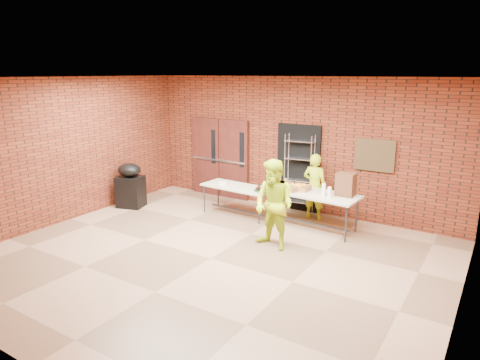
# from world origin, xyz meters

# --- Properties ---
(room) EXTENTS (8.08, 7.08, 3.28)m
(room) POSITION_xyz_m (0.00, 0.00, 1.60)
(room) COLOR brown
(room) RESTS_ON ground
(double_doors) EXTENTS (1.78, 0.12, 2.10)m
(double_doors) POSITION_xyz_m (-2.20, 3.44, 1.05)
(double_doors) COLOR #471C14
(double_doors) RESTS_ON room
(dark_doorway) EXTENTS (1.10, 0.06, 2.10)m
(dark_doorway) POSITION_xyz_m (0.10, 3.46, 1.05)
(dark_doorway) COLOR black
(dark_doorway) RESTS_ON room
(bronze_plaque) EXTENTS (0.85, 0.04, 0.70)m
(bronze_plaque) POSITION_xyz_m (1.90, 3.45, 1.55)
(bronze_plaque) COLOR #43301A
(bronze_plaque) RESTS_ON room
(wire_rack) EXTENTS (0.72, 0.32, 1.88)m
(wire_rack) POSITION_xyz_m (0.19, 3.32, 0.94)
(wire_rack) COLOR silver
(wire_rack) RESTS_ON room
(table_left) EXTENTS (1.74, 0.80, 0.70)m
(table_left) POSITION_xyz_m (-0.93, 2.34, 0.64)
(table_left) COLOR tan
(table_left) RESTS_ON room
(table_right) EXTENTS (2.04, 0.95, 0.82)m
(table_right) POSITION_xyz_m (0.92, 2.40, 0.75)
(table_right) COLOR tan
(table_right) RESTS_ON room
(basket_bananas) EXTENTS (0.50, 0.39, 0.16)m
(basket_bananas) POSITION_xyz_m (0.21, 2.33, 0.89)
(basket_bananas) COLOR olive
(basket_bananas) RESTS_ON table_right
(basket_oranges) EXTENTS (0.43, 0.33, 0.13)m
(basket_oranges) POSITION_xyz_m (0.61, 2.45, 0.88)
(basket_oranges) COLOR olive
(basket_oranges) RESTS_ON table_right
(basket_apples) EXTENTS (0.44, 0.34, 0.14)m
(basket_apples) POSITION_xyz_m (0.41, 2.25, 0.88)
(basket_apples) COLOR olive
(basket_apples) RESTS_ON table_right
(muffin_tray) EXTENTS (0.42, 0.42, 0.10)m
(muffin_tray) POSITION_xyz_m (-0.22, 2.32, 0.75)
(muffin_tray) COLOR #13471C
(muffin_tray) RESTS_ON table_left
(napkin_box) EXTENTS (0.18, 0.12, 0.06)m
(napkin_box) POSITION_xyz_m (-1.29, 2.30, 0.73)
(napkin_box) COLOR white
(napkin_box) RESTS_ON table_left
(coffee_dispenser) EXTENTS (0.36, 0.32, 0.48)m
(coffee_dispenser) POSITION_xyz_m (1.59, 2.55, 1.06)
(coffee_dispenser) COLOR #4F2D1B
(coffee_dispenser) RESTS_ON table_right
(cup_stack_front) EXTENTS (0.08, 0.08, 0.25)m
(cup_stack_front) POSITION_xyz_m (1.21, 2.31, 0.94)
(cup_stack_front) COLOR white
(cup_stack_front) RESTS_ON table_right
(cup_stack_mid) EXTENTS (0.08, 0.08, 0.23)m
(cup_stack_mid) POSITION_xyz_m (1.37, 2.22, 0.93)
(cup_stack_mid) COLOR white
(cup_stack_mid) RESTS_ON table_right
(cup_stack_back) EXTENTS (0.07, 0.07, 0.22)m
(cup_stack_back) POSITION_xyz_m (1.18, 2.41, 0.93)
(cup_stack_back) COLOR white
(cup_stack_back) RESTS_ON table_right
(covered_grill) EXTENTS (0.74, 0.67, 1.12)m
(covered_grill) POSITION_xyz_m (-3.52, 1.44, 0.56)
(covered_grill) COLOR black
(covered_grill) RESTS_ON room
(volunteer_woman) EXTENTS (0.55, 0.36, 1.52)m
(volunteer_woman) POSITION_xyz_m (0.69, 3.10, 0.76)
(volunteer_woman) COLOR #ABCB16
(volunteer_woman) RESTS_ON room
(volunteer_man) EXTENTS (0.96, 0.82, 1.72)m
(volunteer_man) POSITION_xyz_m (0.72, 1.07, 0.86)
(volunteer_man) COLOR #ABCB16
(volunteer_man) RESTS_ON room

